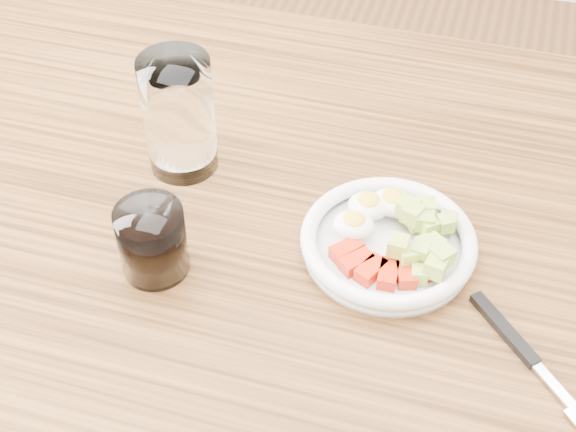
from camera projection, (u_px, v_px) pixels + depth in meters
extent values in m
cube|color=brown|center=(15.00, 187.00, 1.52)|extent=(0.07, 0.07, 0.73)
cube|color=brown|center=(294.00, 256.00, 0.88)|extent=(1.50, 0.90, 0.04)
cylinder|color=white|center=(387.00, 248.00, 0.85)|extent=(0.18, 0.18, 0.01)
torus|color=white|center=(389.00, 240.00, 0.85)|extent=(0.19, 0.19, 0.02)
cube|color=red|center=(347.00, 251.00, 0.84)|extent=(0.04, 0.04, 0.02)
cube|color=red|center=(356.00, 262.00, 0.82)|extent=(0.04, 0.04, 0.02)
cube|color=red|center=(371.00, 270.00, 0.82)|extent=(0.03, 0.04, 0.02)
cube|color=red|center=(388.00, 274.00, 0.81)|extent=(0.02, 0.04, 0.02)
cube|color=red|center=(406.00, 273.00, 0.81)|extent=(0.03, 0.04, 0.02)
cube|color=red|center=(420.00, 267.00, 0.82)|extent=(0.04, 0.04, 0.02)
ellipsoid|color=white|center=(368.00, 206.00, 0.87)|extent=(0.04, 0.04, 0.02)
ellipsoid|color=yellow|center=(369.00, 200.00, 0.86)|extent=(0.02, 0.02, 0.01)
ellipsoid|color=white|center=(392.00, 202.00, 0.87)|extent=(0.04, 0.04, 0.02)
ellipsoid|color=yellow|center=(392.00, 196.00, 0.87)|extent=(0.02, 0.02, 0.01)
ellipsoid|color=white|center=(354.00, 225.00, 0.85)|extent=(0.04, 0.04, 0.02)
ellipsoid|color=yellow|center=(354.00, 219.00, 0.84)|extent=(0.02, 0.02, 0.01)
cube|color=#BED150|center=(412.00, 214.00, 0.84)|extent=(0.02, 0.02, 0.02)
cube|color=#BED150|center=(416.00, 222.00, 0.86)|extent=(0.02, 0.02, 0.02)
cube|color=#BED150|center=(409.00, 209.00, 0.88)|extent=(0.02, 0.02, 0.02)
cube|color=#BED150|center=(420.00, 252.00, 0.81)|extent=(0.02, 0.02, 0.02)
cube|color=#BED150|center=(442.00, 256.00, 0.80)|extent=(0.03, 0.03, 0.02)
cube|color=#BED150|center=(448.00, 222.00, 0.85)|extent=(0.02, 0.02, 0.02)
cube|color=#BED150|center=(434.00, 246.00, 0.82)|extent=(0.03, 0.03, 0.02)
cube|color=#BED150|center=(419.00, 274.00, 0.81)|extent=(0.02, 0.02, 0.02)
cube|color=#BED150|center=(408.00, 208.00, 0.85)|extent=(0.03, 0.03, 0.02)
cube|color=#BED150|center=(425.00, 219.00, 0.85)|extent=(0.02, 0.02, 0.02)
cube|color=#BED150|center=(426.00, 208.00, 0.85)|extent=(0.02, 0.02, 0.02)
cube|color=#BED150|center=(408.00, 256.00, 0.81)|extent=(0.02, 0.02, 0.02)
cube|color=#BED150|center=(446.00, 223.00, 0.84)|extent=(0.02, 0.02, 0.02)
cube|color=#BED150|center=(436.00, 267.00, 0.80)|extent=(0.02, 0.02, 0.02)
cube|color=#BED150|center=(398.00, 246.00, 0.81)|extent=(0.02, 0.02, 0.02)
cube|color=#BED150|center=(425.00, 245.00, 0.83)|extent=(0.02, 0.02, 0.02)
cube|color=#BED150|center=(431.00, 264.00, 0.82)|extent=(0.02, 0.02, 0.02)
cube|color=#BED150|center=(429.00, 226.00, 0.84)|extent=(0.02, 0.02, 0.02)
cube|color=#BED150|center=(415.00, 217.00, 0.86)|extent=(0.02, 0.02, 0.02)
cube|color=#BED150|center=(425.00, 221.00, 0.84)|extent=(0.02, 0.02, 0.02)
cube|color=black|center=(504.00, 329.00, 0.78)|extent=(0.07, 0.08, 0.01)
cube|color=silver|center=(555.00, 387.00, 0.74)|extent=(0.05, 0.05, 0.00)
cylinder|color=white|center=(179.00, 115.00, 0.91)|extent=(0.08, 0.08, 0.15)
cylinder|color=white|center=(152.00, 241.00, 0.82)|extent=(0.07, 0.07, 0.08)
cylinder|color=black|center=(152.00, 242.00, 0.82)|extent=(0.06, 0.06, 0.07)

